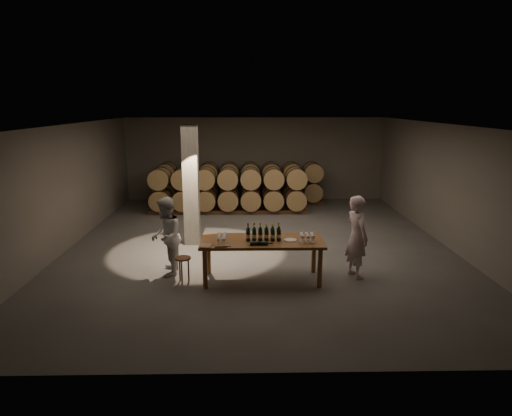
{
  "coord_description": "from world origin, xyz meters",
  "views": [
    {
      "loc": [
        -0.31,
        -11.76,
        3.73
      ],
      "look_at": [
        -0.08,
        -0.35,
        1.1
      ],
      "focal_mm": 32.0,
      "sensor_mm": 36.0,
      "label": 1
    }
  ],
  "objects_px": {
    "person_man": "(357,237)",
    "person_woman": "(166,237)",
    "bottle_cluster": "(263,234)",
    "tasting_table": "(262,245)",
    "notebook_near": "(221,245)",
    "plate": "(290,240)",
    "stool": "(183,262)"
  },
  "relations": [
    {
      "from": "stool",
      "to": "plate",
      "type": "bearing_deg",
      "value": 1.44
    },
    {
      "from": "plate",
      "to": "notebook_near",
      "type": "bearing_deg",
      "value": -165.9
    },
    {
      "from": "bottle_cluster",
      "to": "notebook_near",
      "type": "xyz_separation_m",
      "value": [
        -0.88,
        -0.41,
        -0.11
      ]
    },
    {
      "from": "person_man",
      "to": "tasting_table",
      "type": "bearing_deg",
      "value": 73.64
    },
    {
      "from": "stool",
      "to": "tasting_table",
      "type": "bearing_deg",
      "value": 3.49
    },
    {
      "from": "tasting_table",
      "to": "person_man",
      "type": "bearing_deg",
      "value": 4.29
    },
    {
      "from": "notebook_near",
      "to": "person_woman",
      "type": "xyz_separation_m",
      "value": [
        -1.24,
        0.78,
        -0.04
      ]
    },
    {
      "from": "notebook_near",
      "to": "person_man",
      "type": "height_order",
      "value": "person_man"
    },
    {
      "from": "person_man",
      "to": "person_woman",
      "type": "relative_size",
      "value": 1.04
    },
    {
      "from": "tasting_table",
      "to": "bottle_cluster",
      "type": "bearing_deg",
      "value": -5.66
    },
    {
      "from": "notebook_near",
      "to": "stool",
      "type": "bearing_deg",
      "value": 152.01
    },
    {
      "from": "tasting_table",
      "to": "person_woman",
      "type": "bearing_deg",
      "value": 170.09
    },
    {
      "from": "notebook_near",
      "to": "person_man",
      "type": "relative_size",
      "value": 0.14
    },
    {
      "from": "tasting_table",
      "to": "stool",
      "type": "bearing_deg",
      "value": -176.51
    },
    {
      "from": "stool",
      "to": "person_man",
      "type": "relative_size",
      "value": 0.3
    },
    {
      "from": "plate",
      "to": "stool",
      "type": "bearing_deg",
      "value": -178.56
    },
    {
      "from": "tasting_table",
      "to": "person_man",
      "type": "distance_m",
      "value": 2.07
    },
    {
      "from": "plate",
      "to": "person_man",
      "type": "bearing_deg",
      "value": 7.77
    },
    {
      "from": "bottle_cluster",
      "to": "person_woman",
      "type": "bearing_deg",
      "value": 170.15
    },
    {
      "from": "person_woman",
      "to": "tasting_table",
      "type": "bearing_deg",
      "value": 75.87
    },
    {
      "from": "notebook_near",
      "to": "person_woman",
      "type": "distance_m",
      "value": 1.47
    },
    {
      "from": "plate",
      "to": "notebook_near",
      "type": "xyz_separation_m",
      "value": [
        -1.45,
        -0.36,
        0.01
      ]
    },
    {
      "from": "plate",
      "to": "notebook_near",
      "type": "relative_size",
      "value": 1.08
    },
    {
      "from": "bottle_cluster",
      "to": "person_man",
      "type": "distance_m",
      "value": 2.04
    },
    {
      "from": "stool",
      "to": "person_woman",
      "type": "bearing_deg",
      "value": 132.08
    },
    {
      "from": "bottle_cluster",
      "to": "person_woman",
      "type": "height_order",
      "value": "person_woman"
    },
    {
      "from": "notebook_near",
      "to": "person_woman",
      "type": "bearing_deg",
      "value": 140.59
    },
    {
      "from": "notebook_near",
      "to": "plate",
      "type": "bearing_deg",
      "value": 6.64
    },
    {
      "from": "bottle_cluster",
      "to": "person_man",
      "type": "relative_size",
      "value": 0.4
    },
    {
      "from": "bottle_cluster",
      "to": "person_man",
      "type": "xyz_separation_m",
      "value": [
        2.03,
        0.16,
        -0.11
      ]
    },
    {
      "from": "bottle_cluster",
      "to": "tasting_table",
      "type": "bearing_deg",
      "value": 174.34
    },
    {
      "from": "tasting_table",
      "to": "person_man",
      "type": "xyz_separation_m",
      "value": [
        2.06,
        0.15,
        0.11
      ]
    }
  ]
}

